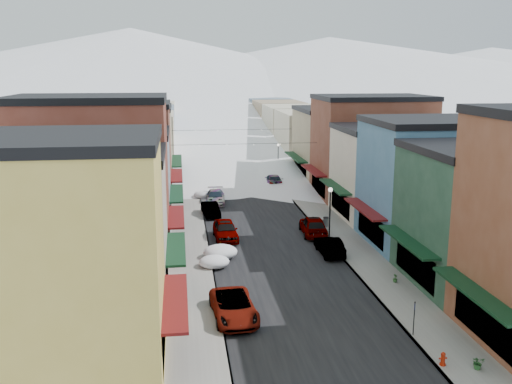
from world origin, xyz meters
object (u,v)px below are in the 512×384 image
object	(u,v)px
car_dark_hatch	(211,209)
streetlamp_near	(330,207)
car_white_suv	(234,307)
trash_can	(326,222)
car_silver_sedan	(225,230)
car_green_sedan	(329,246)
fire_hydrant	(443,359)

from	to	relation	value
car_dark_hatch	streetlamp_near	bearing A→B (deg)	-52.56
car_dark_hatch	streetlamp_near	xyz separation A→B (m)	(9.50, -9.84, 2.34)
streetlamp_near	car_white_suv	bearing A→B (deg)	-123.87
trash_can	streetlamp_near	xyz separation A→B (m)	(-0.78, -4.13, 2.42)
trash_can	car_silver_sedan	bearing A→B (deg)	-166.15
car_white_suv	streetlamp_near	size ratio (longest dim) A/B	1.16
car_dark_hatch	car_green_sedan	size ratio (longest dim) A/B	0.94
trash_can	car_dark_hatch	bearing A→B (deg)	150.96
streetlamp_near	car_dark_hatch	bearing A→B (deg)	133.98
car_white_suv	car_dark_hatch	world-z (taller)	car_white_suv
car_white_suv	fire_hydrant	world-z (taller)	car_white_suv
car_silver_sedan	trash_can	distance (m)	9.77
streetlamp_near	trash_can	bearing A→B (deg)	79.34
car_dark_hatch	trash_can	size ratio (longest dim) A/B	4.72
car_silver_sedan	car_green_sedan	world-z (taller)	car_silver_sedan
car_white_suv	car_dark_hatch	xyz separation A→B (m)	(0.00, 24.00, -0.06)
car_white_suv	fire_hydrant	bearing A→B (deg)	-39.75
car_silver_sedan	fire_hydrant	size ratio (longest dim) A/B	7.06
car_green_sedan	trash_can	size ratio (longest dim) A/B	5.01
fire_hydrant	car_white_suv	bearing A→B (deg)	143.92
car_green_sedan	streetlamp_near	size ratio (longest dim) A/B	0.95
car_dark_hatch	trash_can	bearing A→B (deg)	-35.59
car_silver_sedan	car_dark_hatch	size ratio (longest dim) A/B	1.19
fire_hydrant	car_green_sedan	bearing A→B (deg)	93.33
trash_can	fire_hydrant	bearing A→B (deg)	-91.47
car_silver_sedan	streetlamp_near	world-z (taller)	streetlamp_near
car_dark_hatch	fire_hydrant	world-z (taller)	car_dark_hatch
car_dark_hatch	fire_hydrant	distance (m)	32.48
car_dark_hatch	car_green_sedan	xyz separation A→B (m)	(8.60, -13.29, 0.04)
car_green_sedan	trash_can	distance (m)	7.77
car_white_suv	car_dark_hatch	bearing A→B (deg)	86.32
car_dark_hatch	fire_hydrant	bearing A→B (deg)	-79.30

